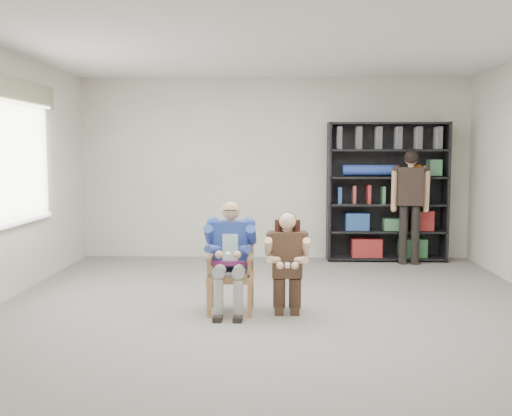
# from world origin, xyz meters

# --- Properties ---
(room_shell) EXTENTS (6.00, 7.00, 2.80)m
(room_shell) POSITION_xyz_m (0.00, 0.00, 1.40)
(room_shell) COLOR beige
(room_shell) RESTS_ON ground
(floor) EXTENTS (6.00, 7.00, 0.01)m
(floor) POSITION_xyz_m (0.00, 0.00, 0.00)
(floor) COLOR slate
(floor) RESTS_ON ground
(window_left) EXTENTS (0.16, 2.00, 1.75)m
(window_left) POSITION_xyz_m (-2.95, 1.00, 1.63)
(window_left) COLOR white
(window_left) RESTS_ON room_shell
(armchair) EXTENTS (0.52, 0.51, 0.89)m
(armchair) POSITION_xyz_m (-0.45, 0.23, 0.45)
(armchair) COLOR olive
(armchair) RESTS_ON floor
(seated_man) EXTENTS (0.51, 0.70, 1.16)m
(seated_man) POSITION_xyz_m (-0.45, 0.23, 0.58)
(seated_man) COLOR navy
(seated_man) RESTS_ON floor
(kneeling_woman) EXTENTS (0.46, 0.72, 1.06)m
(kneeling_woman) POSITION_xyz_m (0.13, 0.11, 0.53)
(kneeling_woman) COLOR #37261B
(kneeling_woman) RESTS_ON floor
(bookshelf) EXTENTS (1.80, 0.38, 2.10)m
(bookshelf) POSITION_xyz_m (1.70, 3.28, 1.05)
(bookshelf) COLOR black
(bookshelf) RESTS_ON floor
(standing_man) EXTENTS (0.56, 0.37, 1.68)m
(standing_man) POSITION_xyz_m (1.98, 2.98, 0.84)
(standing_man) COLOR black
(standing_man) RESTS_ON floor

